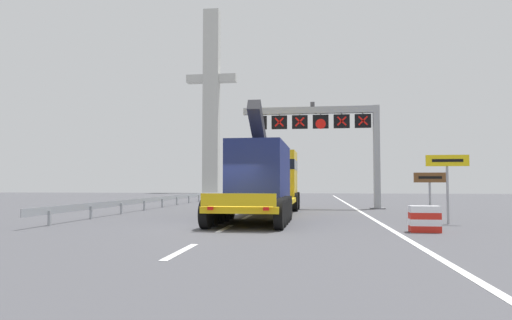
# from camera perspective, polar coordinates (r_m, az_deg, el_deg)

# --- Properties ---
(ground) EXTENTS (112.00, 112.00, 0.00)m
(ground) POSITION_cam_1_polar(r_m,az_deg,el_deg) (16.94, -4.38, -8.69)
(ground) COLOR #4C4C51
(lane_markings) EXTENTS (0.20, 52.14, 0.01)m
(lane_markings) POSITION_cam_1_polar(r_m,az_deg,el_deg) (35.47, 2.11, -5.71)
(lane_markings) COLOR silver
(lane_markings) RESTS_ON ground
(edge_line_right) EXTENTS (0.20, 63.00, 0.01)m
(edge_line_right) POSITION_cam_1_polar(r_m,az_deg,el_deg) (28.70, 12.95, -6.28)
(edge_line_right) COLOR silver
(edge_line_right) RESTS_ON ground
(overhead_lane_gantry) EXTENTS (9.27, 0.90, 7.09)m
(overhead_lane_gantry) POSITION_cam_1_polar(r_m,az_deg,el_deg) (29.72, 9.27, 4.25)
(overhead_lane_gantry) COLOR #9EA0A5
(overhead_lane_gantry) RESTS_ON ground
(heavy_haul_truck_yellow) EXTENTS (3.25, 14.11, 5.30)m
(heavy_haul_truck_yellow) POSITION_cam_1_polar(r_m,az_deg,el_deg) (23.34, 1.44, -2.25)
(heavy_haul_truck_yellow) COLOR yellow
(heavy_haul_truck_yellow) RESTS_ON ground
(exit_sign_yellow) EXTENTS (1.71, 0.15, 2.84)m
(exit_sign_yellow) POSITION_cam_1_polar(r_m,az_deg,el_deg) (19.70, 23.57, -1.32)
(exit_sign_yellow) COLOR #9EA0A5
(exit_sign_yellow) RESTS_ON ground
(tourist_info_sign_brown) EXTENTS (1.43, 0.15, 2.16)m
(tourist_info_sign_brown) POSITION_cam_1_polar(r_m,az_deg,el_deg) (21.59, 21.63, -2.92)
(tourist_info_sign_brown) COLOR #9EA0A5
(tourist_info_sign_brown) RESTS_ON ground
(crash_barrier_striped) EXTENTS (1.01, 0.52, 0.90)m
(crash_barrier_striped) POSITION_cam_1_polar(r_m,az_deg,el_deg) (16.21, 21.02, -7.16)
(crash_barrier_striped) COLOR red
(crash_barrier_striped) RESTS_ON ground
(guardrail_left) EXTENTS (0.13, 26.19, 0.76)m
(guardrail_left) POSITION_cam_1_polar(r_m,az_deg,el_deg) (29.49, -13.21, -5.10)
(guardrail_left) COLOR #999EA3
(guardrail_left) RESTS_ON ground
(bridge_pylon_distant) EXTENTS (9.00, 2.00, 32.94)m
(bridge_pylon_distant) POSITION_cam_1_polar(r_m,az_deg,el_deg) (79.96, -5.79, 7.95)
(bridge_pylon_distant) COLOR #B7B7B2
(bridge_pylon_distant) RESTS_ON ground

